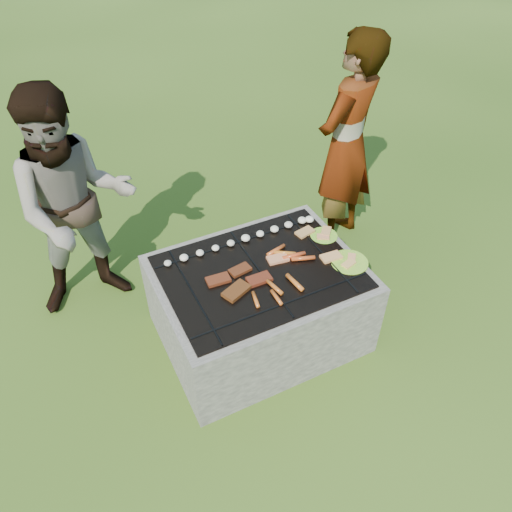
% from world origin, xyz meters
% --- Properties ---
extents(lawn, '(60.00, 60.00, 0.00)m').
position_xyz_m(lawn, '(0.00, 0.00, 0.00)').
color(lawn, '#254310').
rests_on(lawn, ground).
extents(fire_pit, '(1.30, 1.00, 0.62)m').
position_xyz_m(fire_pit, '(0.00, 0.00, 0.28)').
color(fire_pit, '#A8A095').
rests_on(fire_pit, ground).
extents(mushrooms, '(1.11, 0.08, 0.04)m').
position_xyz_m(mushrooms, '(0.10, 0.31, 0.63)').
color(mushrooms, beige).
rests_on(mushrooms, fire_pit).
extents(pork_slabs, '(0.38, 0.29, 0.03)m').
position_xyz_m(pork_slabs, '(-0.16, -0.04, 0.62)').
color(pork_slabs, '#93381A').
rests_on(pork_slabs, fire_pit).
extents(sausages, '(0.54, 0.48, 0.03)m').
position_xyz_m(sausages, '(0.15, -0.07, 0.63)').
color(sausages, '#CE5D21').
rests_on(sausages, fire_pit).
extents(bread_on_grate, '(0.46, 0.39, 0.02)m').
position_xyz_m(bread_on_grate, '(0.35, 0.04, 0.62)').
color(bread_on_grate, '#E7A976').
rests_on(bread_on_grate, fire_pit).
extents(plate_far, '(0.20, 0.20, 0.03)m').
position_xyz_m(plate_far, '(0.56, 0.12, 0.61)').
color(plate_far, '#C0F33A').
rests_on(plate_far, fire_pit).
extents(plate_near, '(0.27, 0.27, 0.03)m').
position_xyz_m(plate_near, '(0.56, -0.19, 0.61)').
color(plate_near, '#DFFF3C').
rests_on(plate_near, fire_pit).
extents(cook, '(0.75, 0.64, 1.75)m').
position_xyz_m(cook, '(1.11, 0.71, 0.88)').
color(cook, '#A29587').
rests_on(cook, ground).
extents(bystander, '(0.85, 0.68, 1.67)m').
position_xyz_m(bystander, '(-0.92, 0.88, 0.83)').
color(bystander, gray).
rests_on(bystander, ground).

